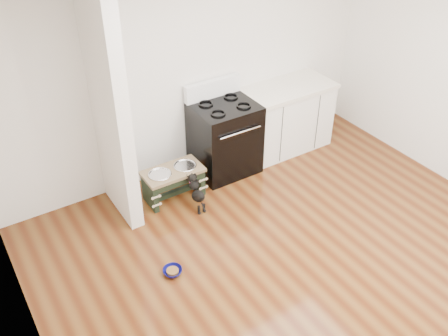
{
  "coord_description": "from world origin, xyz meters",
  "views": [
    {
      "loc": [
        -2.6,
        -2.34,
        3.71
      ],
      "look_at": [
        -0.13,
        1.57,
        0.49
      ],
      "focal_mm": 40.0,
      "sensor_mm": 36.0,
      "label": 1
    }
  ],
  "objects": [
    {
      "name": "ground",
      "position": [
        0.0,
        0.0,
        0.0
      ],
      "size": [
        5.0,
        5.0,
        0.0
      ],
      "primitive_type": "plane",
      "color": "#471F0C",
      "rests_on": "ground"
    },
    {
      "name": "oven_range",
      "position": [
        0.25,
        2.16,
        0.48
      ],
      "size": [
        0.76,
        0.69,
        1.14
      ],
      "color": "black",
      "rests_on": "ground"
    },
    {
      "name": "partition_wall",
      "position": [
        -1.18,
        2.1,
        1.35
      ],
      "size": [
        0.15,
        0.8,
        2.7
      ],
      "primitive_type": "cube",
      "color": "silver",
      "rests_on": "ground"
    },
    {
      "name": "cabinet_run",
      "position": [
        1.23,
        2.18,
        0.45
      ],
      "size": [
        1.24,
        0.64,
        0.91
      ],
      "color": "white",
      "rests_on": "ground"
    },
    {
      "name": "dog_feeder",
      "position": [
        -0.58,
        1.98,
        0.27
      ],
      "size": [
        0.7,
        0.38,
        0.4
      ],
      "color": "black",
      "rests_on": "ground"
    },
    {
      "name": "floor_bowl",
      "position": [
        -1.17,
        0.88,
        0.03
      ],
      "size": [
        0.24,
        0.24,
        0.06
      ],
      "rotation": [
        0.0,
        0.0,
        -0.28
      ],
      "color": "#0D0D5B",
      "rests_on": "ground"
    },
    {
      "name": "room_shell",
      "position": [
        0.0,
        0.0,
        1.62
      ],
      "size": [
        5.0,
        5.0,
        5.0
      ],
      "color": "silver",
      "rests_on": "ground"
    },
    {
      "name": "puppy",
      "position": [
        -0.45,
        1.65,
        0.23
      ],
      "size": [
        0.12,
        0.36,
        0.43
      ],
      "color": "black",
      "rests_on": "ground"
    }
  ]
}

